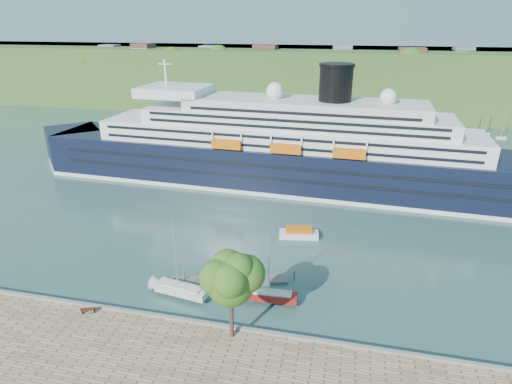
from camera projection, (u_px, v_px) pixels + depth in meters
name	position (u px, v px, depth m)	size (l,w,h in m)	color
ground	(201.00, 329.00, 51.91)	(400.00, 400.00, 0.00)	#2D504F
far_hillside	(317.00, 78.00, 178.51)	(400.00, 50.00, 24.00)	#2A5522
quay_coping	(200.00, 322.00, 51.30)	(220.00, 0.50, 0.30)	slate
cruise_ship	(274.00, 125.00, 93.13)	(119.62, 17.42, 26.86)	black
park_bench	(88.00, 309.00, 52.92)	(1.69, 0.69, 1.09)	#4B2415
promenade_tree	(231.00, 293.00, 47.05)	(7.16, 7.16, 11.86)	#2E5B18
floating_pontoon	(226.00, 280.00, 61.21)	(17.73, 2.17, 0.39)	slate
sailboat_white_near	(180.00, 263.00, 55.96)	(8.19, 2.27, 10.58)	silver
sailboat_red	(273.00, 272.00, 54.98)	(7.34, 2.04, 9.48)	maroon
tender_launch	(299.00, 232.00, 73.35)	(6.74, 2.30, 1.86)	#D8620C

